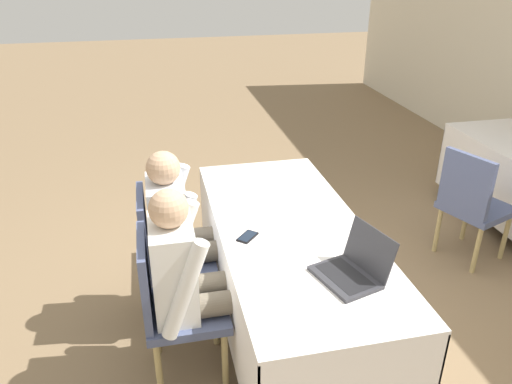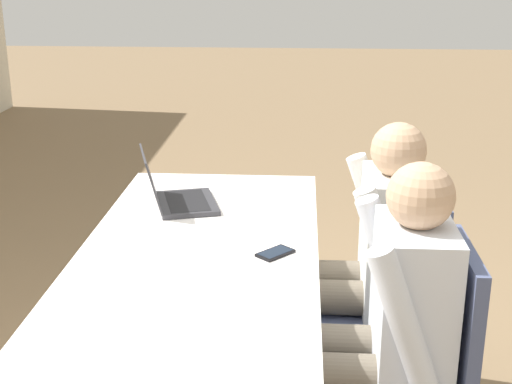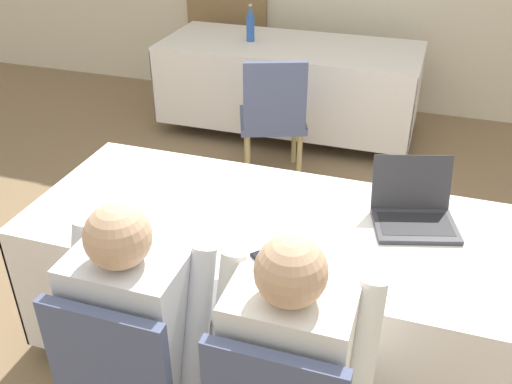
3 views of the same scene
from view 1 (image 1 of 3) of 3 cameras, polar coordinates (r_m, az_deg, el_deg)
ground_plane at (r=3.37m, az=3.64°, el=-14.70°), size 24.00×24.00×0.00m
conference_table_near at (r=3.04m, az=3.93°, el=-6.69°), size 2.02×0.85×0.72m
laptop at (r=2.54m, az=10.95°, el=-8.62°), size 0.39×0.37×0.24m
cell_phone at (r=2.84m, az=-0.98°, el=-5.13°), size 0.15×0.14×0.01m
paper_beside_laptop at (r=3.41m, az=3.32°, el=0.38°), size 0.25×0.33×0.00m
paper_centre_table at (r=3.05m, az=3.31°, el=-2.85°), size 0.25×0.32×0.00m
chair_near_left at (r=3.19m, az=-10.23°, el=-6.66°), size 0.44×0.44×0.90m
chair_near_right at (r=2.77m, az=-9.63°, el=-12.31°), size 0.44×0.44×0.90m
chair_far_spare at (r=4.07m, az=23.46°, el=-1.04°), size 0.57×0.57×0.90m
person_checkered_shirt at (r=3.11m, az=-8.57°, el=-3.99°), size 0.50×0.52×1.16m
person_white_shirt at (r=2.68m, az=-7.66°, el=-9.38°), size 0.50×0.52×1.16m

